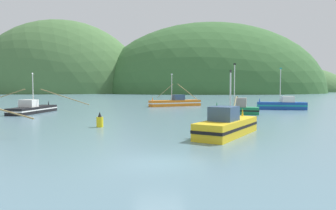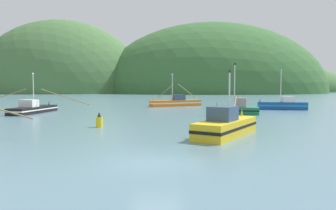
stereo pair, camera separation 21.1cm
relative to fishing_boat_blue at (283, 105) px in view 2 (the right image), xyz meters
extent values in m
plane|color=slate|center=(-22.02, -35.44, -0.80)|extent=(600.00, 600.00, 0.00)
ellipsoid|color=#47703D|center=(98.98, 200.70, -0.80)|extent=(86.54, 69.23, 41.67)
ellipsoid|color=#47703D|center=(-81.84, 159.20, -0.80)|extent=(112.03, 89.62, 96.07)
ellipsoid|color=#386633|center=(19.40, 161.76, -0.80)|extent=(154.93, 123.95, 94.89)
cube|color=#19479E|center=(-0.11, 0.03, -0.16)|extent=(8.10, 3.52, 1.28)
cube|color=teal|center=(-0.11, 0.03, -0.10)|extent=(8.18, 3.55, 0.23)
cone|color=#19479E|center=(-3.66, 0.83, 0.83)|extent=(0.24, 0.24, 0.70)
cube|color=silver|center=(0.85, -0.19, 0.98)|extent=(2.21, 1.97, 1.02)
cylinder|color=silver|center=(-0.37, 0.09, 3.27)|extent=(0.12, 0.12, 5.59)
cube|color=teal|center=(-0.37, 0.09, 6.18)|extent=(0.36, 0.11, 0.20)
cylinder|color=#997F4C|center=(-33.44, -27.19, 1.27)|extent=(4.36, 0.18, 1.40)
cube|color=black|center=(-39.72, -4.58, -0.32)|extent=(4.08, 10.15, 0.96)
cube|color=white|center=(-39.72, -4.58, -0.28)|extent=(4.12, 10.25, 0.17)
cone|color=black|center=(-38.96, -0.10, 0.51)|extent=(0.23, 0.23, 0.70)
cube|color=silver|center=(-39.92, -5.77, 0.69)|extent=(2.36, 2.18, 1.06)
cylinder|color=silver|center=(-39.72, -4.56, 2.52)|extent=(0.12, 0.12, 4.74)
cube|color=white|center=(-39.72, -4.56, 5.01)|extent=(0.09, 0.36, 0.20)
cylinder|color=#997F4C|center=(-44.55, -3.77, 1.59)|extent=(7.29, 1.35, 2.38)
cylinder|color=#997F4C|center=(-34.89, -5.40, 1.59)|extent=(7.29, 1.35, 2.38)
cube|color=#197A47|center=(-10.25, -8.23, -0.30)|extent=(6.40, 3.91, 1.02)
cube|color=black|center=(-10.25, -8.23, -0.25)|extent=(6.46, 3.95, 0.18)
cone|color=#197A47|center=(-12.89, -7.29, 0.56)|extent=(0.26, 0.26, 0.70)
cube|color=gray|center=(-9.65, -8.45, 0.86)|extent=(1.84, 1.97, 1.29)
cylinder|color=silver|center=(-10.58, -8.11, 3.18)|extent=(0.12, 0.12, 5.93)
cube|color=black|center=(-10.58, -8.11, 6.26)|extent=(0.35, 0.15, 0.20)
cylinder|color=#997F4C|center=(-11.23, -10.96, 1.11)|extent=(1.42, 3.69, 1.30)
cylinder|color=#997F4C|center=(-9.27, -5.50, 1.11)|extent=(1.42, 3.69, 1.30)
cube|color=orange|center=(-17.43, 10.50, -0.20)|extent=(10.76, 6.01, 1.20)
cube|color=white|center=(-17.43, 10.50, -0.14)|extent=(10.87, 6.07, 0.22)
cone|color=orange|center=(-22.02, 8.61, 0.75)|extent=(0.26, 0.26, 0.70)
cube|color=#334C6B|center=(-16.81, 10.75, 0.95)|extent=(2.75, 2.36, 1.11)
cylinder|color=silver|center=(-18.16, 10.20, 2.94)|extent=(0.12, 0.12, 5.08)
cube|color=white|center=(-18.16, 10.20, 5.60)|extent=(0.34, 0.16, 0.20)
cylinder|color=#997F4C|center=(-15.54, 5.91, 2.17)|extent=(3.12, 7.36, 3.06)
cylinder|color=#997F4C|center=(-19.31, 15.08, 2.17)|extent=(3.12, 7.36, 3.06)
cube|color=gold|center=(-16.39, -27.04, -0.18)|extent=(6.56, 7.95, 1.25)
cube|color=black|center=(-16.39, -27.04, -0.12)|extent=(6.62, 8.02, 0.23)
cone|color=gold|center=(-14.26, -24.01, 0.80)|extent=(0.28, 0.28, 0.70)
cube|color=#334C6B|center=(-16.85, -27.70, 0.99)|extent=(2.71, 2.79, 1.09)
cylinder|color=silver|center=(-16.06, -26.57, 2.30)|extent=(0.12, 0.12, 3.71)
cube|color=black|center=(-16.06, -26.57, 4.28)|extent=(0.23, 0.31, 0.20)
cylinder|color=yellow|center=(-27.29, -21.33, -0.32)|extent=(0.64, 0.64, 0.96)
cone|color=black|center=(-27.29, -21.33, 0.41)|extent=(0.38, 0.38, 0.50)
camera|label=1|loc=(-22.49, -50.72, 3.01)|focal=32.72mm
camera|label=2|loc=(-22.28, -50.73, 3.01)|focal=32.72mm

